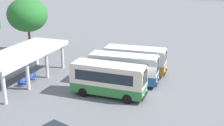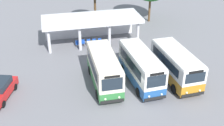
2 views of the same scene
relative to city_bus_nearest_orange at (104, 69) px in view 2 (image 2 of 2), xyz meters
The scene contains 11 objects.
ground_plane 4.24m from the city_bus_nearest_orange, 48.09° to the right, with size 180.00×180.00×0.00m, color slate.
city_bus_nearest_orange is the anchor object (origin of this frame).
city_bus_second_in_row 3.55m from the city_bus_nearest_orange, ahead, with size 2.53×7.43×3.21m.
city_bus_middle_cream 7.09m from the city_bus_nearest_orange, ahead, with size 2.68×7.28×3.07m.
parked_car_flank 9.62m from the city_bus_nearest_orange, behind, with size 3.02×4.66×1.62m.
terminal_canopy 10.62m from the city_bus_nearest_orange, 86.71° to the left, with size 12.17×4.73×3.40m.
waiting_chair_end_by_column 9.30m from the city_bus_nearest_orange, 98.99° to the left, with size 0.46×0.46×0.86m.
waiting_chair_second_from_end 9.31m from the city_bus_nearest_orange, 94.60° to the left, with size 0.46×0.46×0.86m.
waiting_chair_middle_seat 9.22m from the city_bus_nearest_orange, 90.24° to the left, with size 0.46×0.46×0.86m.
waiting_chair_fourth_seat 9.21m from the city_bus_nearest_orange, 85.84° to the left, with size 0.46×0.46×0.86m.
waiting_chair_fifth_seat 9.25m from the city_bus_nearest_orange, 81.45° to the left, with size 0.46×0.46×0.86m.
Camera 2 is at (-7.20, -19.89, 15.05)m, focal length 45.22 mm.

